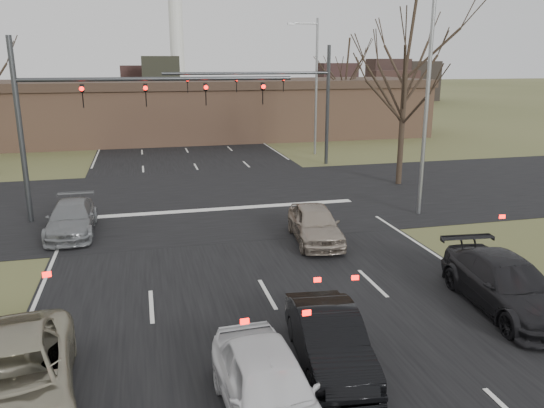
{
  "coord_description": "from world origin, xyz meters",
  "views": [
    {
      "loc": [
        -3.47,
        -11.63,
        6.98
      ],
      "look_at": [
        0.94,
        6.21,
        2.0
      ],
      "focal_mm": 35.0,
      "sensor_mm": 36.0,
      "label": 1
    }
  ],
  "objects_px": {
    "car_white_sedan": "(268,388)",
    "car_charcoal_sedan": "(507,285)",
    "streetlight_right_near": "(424,93)",
    "car_black_hatch": "(329,339)",
    "streetlight_right_far": "(314,80)",
    "building": "(201,109)",
    "mast_arm_far": "(288,91)",
    "car_grey_ahead": "(72,218)",
    "mast_arm_near": "(98,106)",
    "car_silver_ahead": "(315,224)",
    "car_silver_suv": "(10,381)"
  },
  "relations": [
    {
      "from": "car_white_sedan",
      "to": "car_charcoal_sedan",
      "type": "height_order",
      "value": "car_white_sedan"
    },
    {
      "from": "streetlight_right_near",
      "to": "car_charcoal_sedan",
      "type": "height_order",
      "value": "streetlight_right_near"
    },
    {
      "from": "streetlight_right_near",
      "to": "car_black_hatch",
      "type": "bearing_deg",
      "value": -126.77
    },
    {
      "from": "streetlight_right_near",
      "to": "streetlight_right_far",
      "type": "xyz_separation_m",
      "value": [
        0.5,
        17.0,
        0.0
      ]
    },
    {
      "from": "building",
      "to": "streetlight_right_near",
      "type": "xyz_separation_m",
      "value": [
        6.82,
        -28.0,
        2.92
      ]
    },
    {
      "from": "streetlight_right_far",
      "to": "car_charcoal_sedan",
      "type": "xyz_separation_m",
      "value": [
        -2.82,
        -26.55,
        -4.84
      ]
    },
    {
      "from": "mast_arm_far",
      "to": "building",
      "type": "bearing_deg",
      "value": 105.58
    },
    {
      "from": "car_white_sedan",
      "to": "car_black_hatch",
      "type": "relative_size",
      "value": 1.06
    },
    {
      "from": "streetlight_right_far",
      "to": "car_charcoal_sedan",
      "type": "distance_m",
      "value": 27.14
    },
    {
      "from": "building",
      "to": "car_grey_ahead",
      "type": "height_order",
      "value": "building"
    },
    {
      "from": "streetlight_right_near",
      "to": "streetlight_right_far",
      "type": "height_order",
      "value": "same"
    },
    {
      "from": "car_black_hatch",
      "to": "car_charcoal_sedan",
      "type": "xyz_separation_m",
      "value": [
        6.0,
        1.59,
        0.06
      ]
    },
    {
      "from": "car_white_sedan",
      "to": "car_grey_ahead",
      "type": "bearing_deg",
      "value": 108.33
    },
    {
      "from": "mast_arm_far",
      "to": "mast_arm_near",
      "type": "bearing_deg",
      "value": -138.78
    },
    {
      "from": "car_charcoal_sedan",
      "to": "car_silver_ahead",
      "type": "bearing_deg",
      "value": 121.81
    },
    {
      "from": "car_silver_ahead",
      "to": "car_silver_suv",
      "type": "bearing_deg",
      "value": -130.96
    },
    {
      "from": "car_silver_suv",
      "to": "car_silver_ahead",
      "type": "bearing_deg",
      "value": 36.09
    },
    {
      "from": "streetlight_right_near",
      "to": "car_charcoal_sedan",
      "type": "relative_size",
      "value": 1.95
    },
    {
      "from": "streetlight_right_near",
      "to": "car_black_hatch",
      "type": "relative_size",
      "value": 2.42
    },
    {
      "from": "car_charcoal_sedan",
      "to": "car_silver_ahead",
      "type": "height_order",
      "value": "car_charcoal_sedan"
    },
    {
      "from": "streetlight_right_far",
      "to": "car_grey_ahead",
      "type": "bearing_deg",
      "value": -134.33
    },
    {
      "from": "mast_arm_far",
      "to": "car_charcoal_sedan",
      "type": "bearing_deg",
      "value": -89.2
    },
    {
      "from": "mast_arm_near",
      "to": "car_silver_ahead",
      "type": "bearing_deg",
      "value": -34.08
    },
    {
      "from": "car_black_hatch",
      "to": "car_silver_ahead",
      "type": "distance_m",
      "value": 8.93
    },
    {
      "from": "building",
      "to": "car_black_hatch",
      "type": "distance_m",
      "value": 39.22
    },
    {
      "from": "car_white_sedan",
      "to": "car_black_hatch",
      "type": "height_order",
      "value": "car_white_sedan"
    },
    {
      "from": "car_silver_suv",
      "to": "car_grey_ahead",
      "type": "xyz_separation_m",
      "value": [
        -0.15,
        12.07,
        -0.08
      ]
    },
    {
      "from": "car_black_hatch",
      "to": "car_grey_ahead",
      "type": "bearing_deg",
      "value": 126.27
    },
    {
      "from": "car_grey_ahead",
      "to": "car_silver_suv",
      "type": "bearing_deg",
      "value": -89.45
    },
    {
      "from": "car_black_hatch",
      "to": "car_silver_ahead",
      "type": "height_order",
      "value": "car_silver_ahead"
    },
    {
      "from": "car_silver_suv",
      "to": "car_charcoal_sedan",
      "type": "height_order",
      "value": "car_silver_suv"
    },
    {
      "from": "mast_arm_far",
      "to": "car_grey_ahead",
      "type": "xyz_separation_m",
      "value": [
        -12.68,
        -12.2,
        -4.35
      ]
    },
    {
      "from": "streetlight_right_far",
      "to": "car_white_sedan",
      "type": "distance_m",
      "value": 31.97
    },
    {
      "from": "mast_arm_near",
      "to": "car_white_sedan",
      "type": "xyz_separation_m",
      "value": [
        3.88,
        -15.75,
        -4.33
      ]
    },
    {
      "from": "mast_arm_near",
      "to": "streetlight_right_far",
      "type": "distance_m",
      "value": 20.2
    },
    {
      "from": "car_charcoal_sedan",
      "to": "mast_arm_far",
      "type": "bearing_deg",
      "value": 95.99
    },
    {
      "from": "streetlight_right_far",
      "to": "car_silver_ahead",
      "type": "height_order",
      "value": "streetlight_right_far"
    },
    {
      "from": "mast_arm_near",
      "to": "car_charcoal_sedan",
      "type": "xyz_separation_m",
      "value": [
        11.73,
        -12.55,
        -4.33
      ]
    },
    {
      "from": "mast_arm_near",
      "to": "car_silver_ahead",
      "type": "relative_size",
      "value": 2.82
    },
    {
      "from": "streetlight_right_far",
      "to": "car_grey_ahead",
      "type": "distance_m",
      "value": 23.17
    },
    {
      "from": "car_white_sedan",
      "to": "car_silver_ahead",
      "type": "bearing_deg",
      "value": 64.39
    },
    {
      "from": "mast_arm_far",
      "to": "car_charcoal_sedan",
      "type": "relative_size",
      "value": 2.17
    },
    {
      "from": "car_silver_suv",
      "to": "car_black_hatch",
      "type": "xyz_separation_m",
      "value": [
        6.85,
        0.13,
        -0.07
      ]
    },
    {
      "from": "mast_arm_near",
      "to": "car_silver_suv",
      "type": "distance_m",
      "value": 14.95
    },
    {
      "from": "mast_arm_far",
      "to": "car_white_sedan",
      "type": "relative_size",
      "value": 2.54
    },
    {
      "from": "streetlight_right_far",
      "to": "car_charcoal_sedan",
      "type": "bearing_deg",
      "value": -96.07
    },
    {
      "from": "car_black_hatch",
      "to": "streetlight_right_far",
      "type": "bearing_deg",
      "value": 78.47
    },
    {
      "from": "car_white_sedan",
      "to": "car_black_hatch",
      "type": "bearing_deg",
      "value": 38.61
    },
    {
      "from": "car_silver_suv",
      "to": "car_grey_ahead",
      "type": "height_order",
      "value": "car_silver_suv"
    },
    {
      "from": "building",
      "to": "car_silver_suv",
      "type": "height_order",
      "value": "building"
    }
  ]
}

